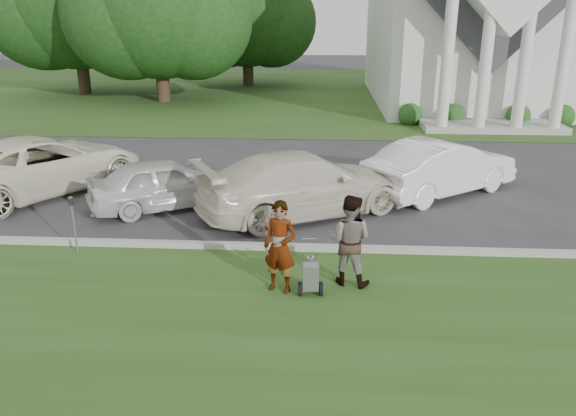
# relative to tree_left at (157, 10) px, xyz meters

# --- Properties ---
(ground) EXTENTS (120.00, 120.00, 0.00)m
(ground) POSITION_rel_tree_left_xyz_m (8.01, -21.99, -5.11)
(ground) COLOR #333335
(ground) RESTS_ON ground
(grass_strip) EXTENTS (80.00, 7.00, 0.01)m
(grass_strip) POSITION_rel_tree_left_xyz_m (8.01, -24.99, -5.11)
(grass_strip) COLOR #2A4919
(grass_strip) RESTS_ON ground
(church_lawn) EXTENTS (80.00, 30.00, 0.01)m
(church_lawn) POSITION_rel_tree_left_xyz_m (8.01, 5.01, -5.11)
(church_lawn) COLOR #2A4919
(church_lawn) RESTS_ON ground
(curb) EXTENTS (80.00, 0.18, 0.15)m
(curb) POSITION_rel_tree_left_xyz_m (8.01, -21.44, -5.04)
(curb) COLOR #9E9E93
(curb) RESTS_ON ground
(tree_left) EXTENTS (10.63, 8.40, 9.71)m
(tree_left) POSITION_rel_tree_left_xyz_m (0.00, 0.00, 0.00)
(tree_left) COLOR #332316
(tree_left) RESTS_ON ground
(tree_far) EXTENTS (11.64, 9.20, 10.73)m
(tree_far) POSITION_rel_tree_left_xyz_m (-6.00, 3.00, 0.58)
(tree_far) COLOR #332316
(tree_far) RESTS_ON ground
(tree_back) EXTENTS (9.61, 7.60, 8.89)m
(tree_back) POSITION_rel_tree_left_xyz_m (4.00, 8.00, -0.38)
(tree_back) COLOR #332316
(tree_back) RESTS_ON ground
(striping_cart) EXTENTS (0.48, 0.93, 0.85)m
(striping_cart) POSITION_rel_tree_left_xyz_m (9.23, -23.49, -4.75)
(striping_cart) COLOR black
(striping_cart) RESTS_ON ground
(person_left) EXTENTS (0.76, 0.62, 1.78)m
(person_left) POSITION_rel_tree_left_xyz_m (8.65, -23.35, -4.22)
(person_left) COLOR #999999
(person_left) RESTS_ON ground
(person_right) EXTENTS (1.04, 0.90, 1.80)m
(person_right) POSITION_rel_tree_left_xyz_m (9.95, -22.95, -4.21)
(person_right) COLOR #999999
(person_right) RESTS_ON ground
(parking_meter_near) EXTENTS (0.10, 0.09, 1.32)m
(parking_meter_near) POSITION_rel_tree_left_xyz_m (4.07, -21.91, -4.28)
(parking_meter_near) COLOR gray
(parking_meter_near) RESTS_ON ground
(car_a) EXTENTS (5.51, 6.51, 1.66)m
(car_a) POSITION_rel_tree_left_xyz_m (1.23, -17.54, -4.28)
(car_a) COLOR white
(car_a) RESTS_ON ground
(car_b) EXTENTS (4.30, 3.37, 1.37)m
(car_b) POSITION_rel_tree_left_xyz_m (5.19, -18.73, -4.42)
(car_b) COLOR silver
(car_b) RESTS_ON ground
(car_c) EXTENTS (6.03, 4.76, 1.63)m
(car_c) POSITION_rel_tree_left_xyz_m (8.94, -18.98, -4.29)
(car_c) COLOR beige
(car_c) RESTS_ON ground
(car_d) EXTENTS (4.88, 4.27, 1.59)m
(car_d) POSITION_rel_tree_left_xyz_m (12.85, -17.00, -4.31)
(car_d) COLOR white
(car_d) RESTS_ON ground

